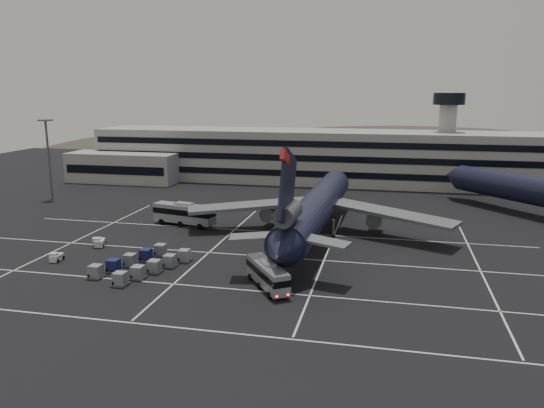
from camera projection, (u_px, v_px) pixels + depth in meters
The scene contains 11 objects.
ground at pixel (239, 263), 77.42m from camera, with size 260.00×260.00×0.00m, color black.
lane_markings at pixel (246, 262), 77.91m from camera, with size 90.00×55.62×0.01m.
terminal at pixel (301, 156), 144.42m from camera, with size 125.00×26.00×24.00m.
hills at pixel (383, 173), 238.25m from camera, with size 352.00×180.00×44.00m.
lightpole_left at pixel (48, 148), 120.02m from camera, with size 2.40×2.40×18.28m.
trijet_main at pixel (316, 208), 89.74m from camera, with size 47.44×57.58×18.08m.
bus_near at pixel (267, 274), 67.47m from camera, with size 7.54×9.56×3.53m.
bus_far at pixel (184, 213), 98.56m from camera, with size 12.53×5.43×4.31m.
tug_a at pixel (56, 257), 78.19m from camera, with size 1.53×2.32×1.41m.
tug_b at pixel (100, 242), 85.53m from camera, with size 2.23×2.80×1.58m.
uld_cluster at pixel (142, 264), 74.56m from camera, with size 11.56×15.56×1.83m.
Camera 1 is at (20.86, -70.97, 24.93)m, focal length 35.00 mm.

